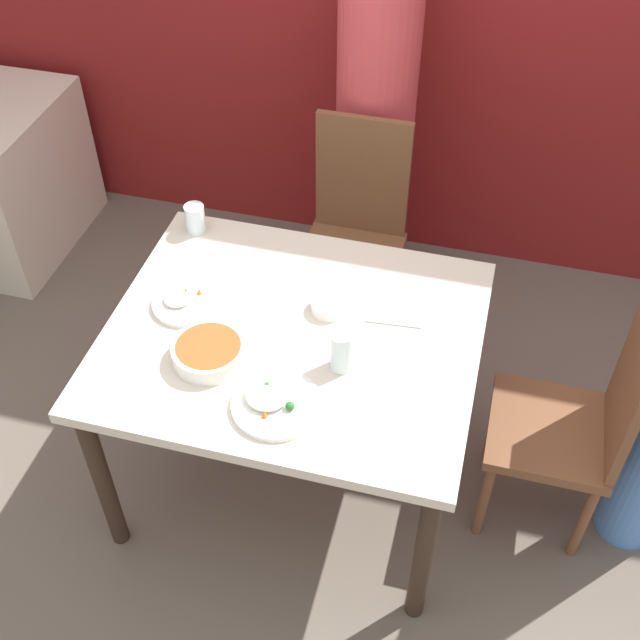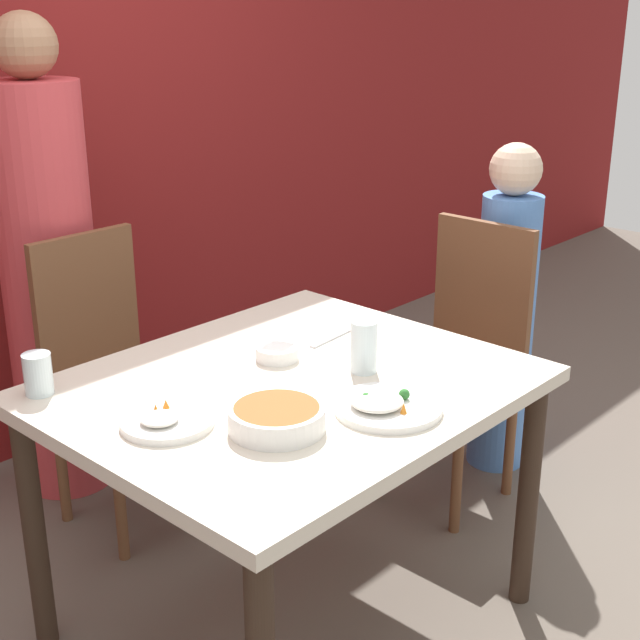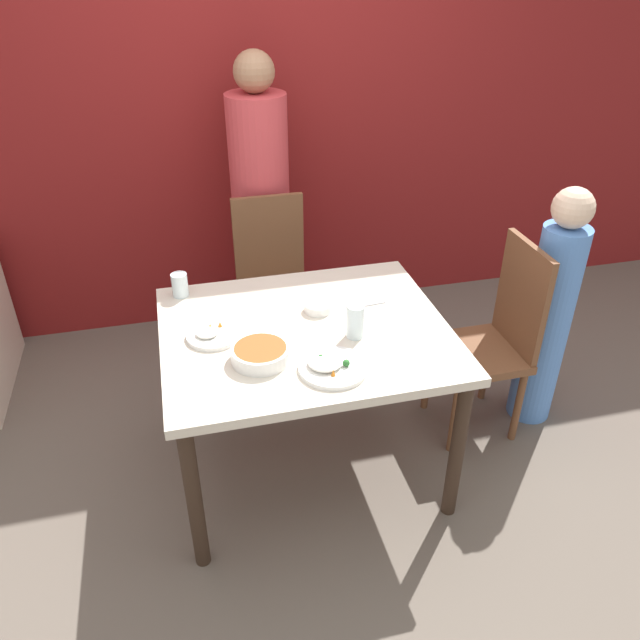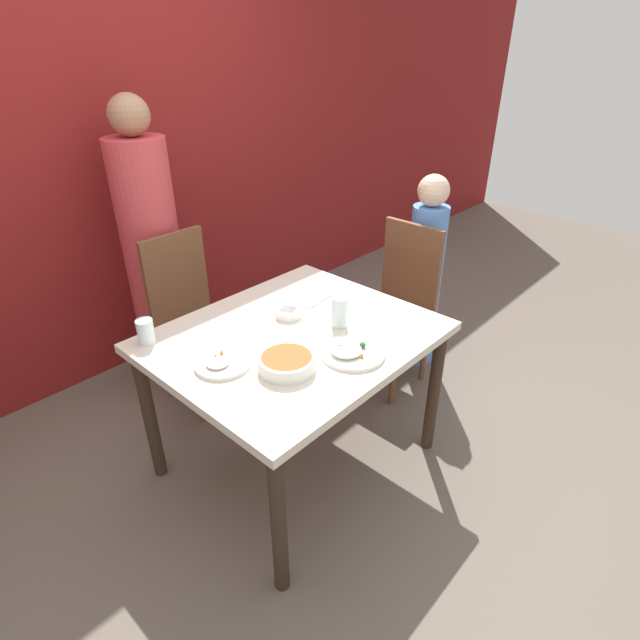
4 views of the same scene
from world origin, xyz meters
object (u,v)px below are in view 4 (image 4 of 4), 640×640
object	(u,v)px
chair_adult_spot	(192,316)
bowl_curry	(287,362)
plate_rice_adult	(222,363)
glass_water_tall	(339,312)
person_adult	(154,259)
person_child	(424,278)
chair_child_spot	(398,303)

from	to	relation	value
chair_adult_spot	bowl_curry	bearing A→B (deg)	-102.71
plate_rice_adult	glass_water_tall	xyz separation A→B (m)	(0.56, -0.13, 0.06)
person_adult	plate_rice_adult	xyz separation A→B (m)	(-0.39, -1.14, -0.01)
chair_adult_spot	person_adult	world-z (taller)	person_adult
chair_adult_spot	person_child	bearing A→B (deg)	-32.78
bowl_curry	person_adult	bearing A→B (deg)	80.30
person_adult	bowl_curry	distance (m)	1.36
person_adult	plate_rice_adult	distance (m)	1.20
chair_child_spot	person_child	world-z (taller)	person_child
bowl_curry	plate_rice_adult	size ratio (longest dim) A/B	1.03
chair_adult_spot	person_adult	xyz separation A→B (m)	(-0.00, 0.32, 0.26)
bowl_curry	plate_rice_adult	bearing A→B (deg)	128.35
plate_rice_adult	person_adult	bearing A→B (deg)	71.03
chair_child_spot	glass_water_tall	distance (m)	0.83
chair_adult_spot	person_child	xyz separation A→B (m)	(1.19, -0.77, 0.08)
person_child	bowl_curry	bearing A→B (deg)	-170.02
chair_adult_spot	glass_water_tall	xyz separation A→B (m)	(0.17, -0.94, 0.31)
person_child	plate_rice_adult	size ratio (longest dim) A/B	5.54
person_child	glass_water_tall	size ratio (longest dim) A/B	8.63
chair_child_spot	person_adult	bearing A→B (deg)	-139.89
plate_rice_adult	person_child	bearing A→B (deg)	1.65
bowl_curry	glass_water_tall	bearing A→B (deg)	10.16
plate_rice_adult	glass_water_tall	world-z (taller)	glass_water_tall
chair_child_spot	person_child	xyz separation A→B (m)	(0.27, -0.00, 0.08)
person_child	glass_water_tall	xyz separation A→B (m)	(-1.02, -0.18, 0.23)
glass_water_tall	person_child	bearing A→B (deg)	9.92
chair_adult_spot	glass_water_tall	world-z (taller)	chair_adult_spot
chair_child_spot	chair_adult_spot	bearing A→B (deg)	-129.82
chair_adult_spot	person_child	size ratio (longest dim) A/B	0.80
chair_adult_spot	plate_rice_adult	world-z (taller)	chair_adult_spot
chair_child_spot	plate_rice_adult	bearing A→B (deg)	-88.00
person_child	bowl_curry	world-z (taller)	person_child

